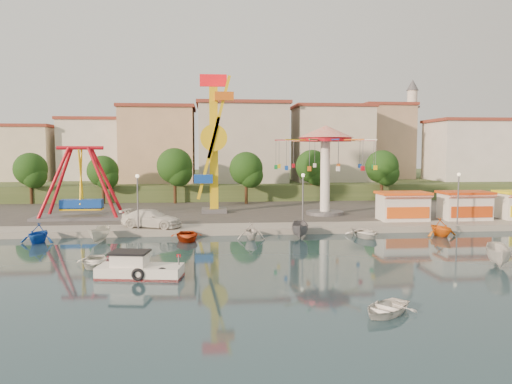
{
  "coord_description": "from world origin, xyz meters",
  "views": [
    {
      "loc": [
        -1.21,
        -35.22,
        8.21
      ],
      "look_at": [
        3.45,
        14.0,
        4.0
      ],
      "focal_mm": 35.0,
      "sensor_mm": 36.0,
      "label": 1
    }
  ],
  "objects": [
    {
      "name": "moored_boat_7",
      "position": [
        20.71,
        9.8,
        0.87
      ],
      "size": [
        3.32,
        3.69,
        1.73
      ],
      "primitive_type": "imported",
      "rotation": [
        0.0,
        0.0,
        0.16
      ],
      "color": "orange",
      "rests_on": "ground"
    },
    {
      "name": "tree_2",
      "position": [
        -6.0,
        35.81,
        5.92
      ],
      "size": [
        5.02,
        5.02,
        7.85
      ],
      "color": "#382314",
      "rests_on": "quay_deck"
    },
    {
      "name": "skiff",
      "position": [
        19.04,
        -2.48,
        0.8
      ],
      "size": [
        3.18,
        4.42,
        1.6
      ],
      "primitive_type": "imported",
      "rotation": [
        0.0,
        0.0,
        -0.44
      ],
      "color": "silver",
      "rests_on": "ground"
    },
    {
      "name": "lamp_post_2",
      "position": [
        8.0,
        13.0,
        3.1
      ],
      "size": [
        0.14,
        0.14,
        5.0
      ],
      "primitive_type": "cylinder",
      "color": "#59595E",
      "rests_on": "quay_deck"
    },
    {
      "name": "booth_left",
      "position": [
        19.6,
        16.49,
        2.16
      ],
      "size": [
        5.4,
        3.78,
        3.08
      ],
      "color": "white",
      "rests_on": "quay_deck"
    },
    {
      "name": "moored_boat_1",
      "position": [
        -16.24,
        9.8,
        0.88
      ],
      "size": [
        3.27,
        3.67,
        1.76
      ],
      "primitive_type": "imported",
      "rotation": [
        0.0,
        0.0,
        -0.13
      ],
      "color": "blue",
      "rests_on": "ground"
    },
    {
      "name": "moored_boat_4",
      "position": [
        2.6,
        9.8,
        0.78
      ],
      "size": [
        2.58,
        2.97,
        1.55
      ],
      "primitive_type": "imported",
      "rotation": [
        0.0,
        0.0,
        -0.01
      ],
      "color": "silver",
      "rests_on": "ground"
    },
    {
      "name": "hill_terrace",
      "position": [
        0.0,
        67.0,
        1.5
      ],
      "size": [
        200.0,
        60.0,
        3.0
      ],
      "primitive_type": "cube",
      "color": "#384C26",
      "rests_on": "ground"
    },
    {
      "name": "tree_3",
      "position": [
        4.0,
        34.36,
        5.55
      ],
      "size": [
        4.68,
        4.68,
        7.32
      ],
      "color": "#382314",
      "rests_on": "quay_deck"
    },
    {
      "name": "lamp_post_1",
      "position": [
        -8.0,
        13.0,
        3.1
      ],
      "size": [
        0.14,
        0.14,
        5.0
      ],
      "primitive_type": "cylinder",
      "color": "#59595E",
      "rests_on": "quay_deck"
    },
    {
      "name": "moored_boat_6",
      "position": [
        13.36,
        9.8,
        0.43
      ],
      "size": [
        3.36,
        4.44,
        0.86
      ],
      "primitive_type": "imported",
      "rotation": [
        0.0,
        0.0,
        0.1
      ],
      "color": "white",
      "rests_on": "ground"
    },
    {
      "name": "building_6",
      "position": [
        44.15,
        48.77,
        9.18
      ],
      "size": [
        8.23,
        8.98,
        12.36
      ],
      "primitive_type": "cube",
      "color": "silver",
      "rests_on": "hill_terrace"
    },
    {
      "name": "cabin_motorboat",
      "position": [
        -5.79,
        -3.24,
        0.5
      ],
      "size": [
        5.61,
        2.87,
        1.88
      ],
      "rotation": [
        0.0,
        0.0,
        -0.16
      ],
      "color": "white",
      "rests_on": "ground"
    },
    {
      "name": "lamp_post_3",
      "position": [
        24.0,
        13.0,
        3.1
      ],
      "size": [
        0.14,
        0.14,
        5.0
      ],
      "primitive_type": "cylinder",
      "color": "#59595E",
      "rests_on": "quay_deck"
    },
    {
      "name": "wave_swinger",
      "position": [
        12.31,
        21.89,
        8.2
      ],
      "size": [
        11.6,
        11.6,
        10.4
      ],
      "color": "#59595E",
      "rests_on": "quay_deck"
    },
    {
      "name": "van",
      "position": [
        -6.84,
        14.0,
        1.47
      ],
      "size": [
        6.46,
        4.4,
        1.74
      ],
      "primitive_type": "imported",
      "rotation": [
        0.0,
        0.0,
        1.21
      ],
      "color": "white",
      "rests_on": "quay_deck"
    },
    {
      "name": "minaret",
      "position": [
        36.0,
        54.0,
        12.55
      ],
      "size": [
        2.8,
        2.8,
        18.0
      ],
      "color": "silver",
      "rests_on": "hill_terrace"
    },
    {
      "name": "tree_0",
      "position": [
        -26.0,
        36.98,
        5.47
      ],
      "size": [
        4.6,
        4.6,
        7.19
      ],
      "color": "#382314",
      "rests_on": "quay_deck"
    },
    {
      "name": "ground",
      "position": [
        0.0,
        0.0,
        0.0
      ],
      "size": [
        200.0,
        200.0,
        0.0
      ],
      "primitive_type": "plane",
      "color": "#132B35",
      "rests_on": "ground"
    },
    {
      "name": "moored_boat_5",
      "position": [
        7.17,
        9.8,
        0.8
      ],
      "size": [
        2.32,
        4.35,
        1.6
      ],
      "primitive_type": "imported",
      "rotation": [
        0.0,
        0.0,
        -0.19
      ],
      "color": "slate",
      "rests_on": "ground"
    },
    {
      "name": "tree_4",
      "position": [
        14.0,
        37.35,
        5.75
      ],
      "size": [
        4.86,
        4.86,
        7.6
      ],
      "color": "#382314",
      "rests_on": "quay_deck"
    },
    {
      "name": "pirate_ship_ride",
      "position": [
        -15.3,
        21.34,
        4.39
      ],
      "size": [
        10.0,
        5.0,
        8.0
      ],
      "color": "#59595E",
      "rests_on": "quay_deck"
    },
    {
      "name": "building_1",
      "position": [
        -21.33,
        51.38,
        7.32
      ],
      "size": [
        12.33,
        9.01,
        8.63
      ],
      "primitive_type": "cube",
      "color": "silver",
      "rests_on": "hill_terrace"
    },
    {
      "name": "moored_boat_3",
      "position": [
        -3.26,
        9.8,
        0.43
      ],
      "size": [
        3.18,
        4.3,
        0.86
      ],
      "primitive_type": "imported",
      "rotation": [
        0.0,
        0.0,
        0.05
      ],
      "color": "#AF310E",
      "rests_on": "ground"
    },
    {
      "name": "building_0",
      "position": [
        -33.37,
        46.06,
        8.93
      ],
      "size": [
        9.26,
        9.53,
        11.87
      ],
      "primitive_type": "cube",
      "color": "beige",
      "rests_on": "hill_terrace"
    },
    {
      "name": "booth_mid",
      "position": [
        26.61,
        16.49,
        2.16
      ],
      "size": [
        5.4,
        3.78,
        3.08
      ],
      "color": "white",
      "rests_on": "quay_deck"
    },
    {
      "name": "building_4",
      "position": [
        19.07,
        52.2,
        7.62
      ],
      "size": [
        10.75,
        9.23,
        9.24
      ],
      "primitive_type": "cube",
      "color": "beige",
      "rests_on": "hill_terrace"
    },
    {
      "name": "tree_5",
      "position": [
        24.0,
        35.54,
        5.71
      ],
      "size": [
        4.83,
        4.83,
        7.54
      ],
      "color": "#382314",
      "rests_on": "quay_deck"
    },
    {
      "name": "quay_deck",
      "position": [
        0.0,
        62.0,
        0.3
      ],
      "size": [
        200.0,
        100.0,
        0.6
      ],
      "primitive_type": "cube",
      "color": "#9E998E",
      "rests_on": "ground"
    },
    {
      "name": "moored_boat_2",
      "position": [
        -10.94,
        9.8,
        0.7
      ],
      "size": [
        1.91,
        3.79,
        1.4
      ],
      "primitive_type": "imported",
      "rotation": [
        0.0,
        0.0,
        -0.16
      ],
      "color": "silver",
      "rests_on": "ground"
    },
    {
      "name": "rowboat_b",
      "position": [
        7.49,
        -11.7,
        0.34
      ],
      "size": [
        4.05,
        3.98,
        0.69
      ],
      "primitive_type": "imported",
      "rotation": [
        0.0,
        0.0,
        -0.84
      ],
      "color": "white",
      "rests_on": "ground"
    },
    {
      "name": "kamikaze_tower",
      "position": [
        -0.47,
        24.84,
        8.59
      ],
      "size": [
        3.96,
        3.1,
        16.5
      ],
      "color": "#59595E",
      "rests_on": "quay_deck"
    },
    {
      "name": "tree_1",
      "position": [
        -16.0,
        36.24,
        5.2
      ],
      "size": [
        4.35,
        4.35,
        6.8
      ],
      "color": "#382314",
      "rests_on": "quay_deck"
    },
    {
      "name": "rowboat_a",
      "position": [
        -9.29,
        0.18,
        0.38
      ],
      "size": [
        3.07,
        3.96,
        0.75
      ],
      "primitive_type": "imported",
      "rotation": [
        0.0,
        0.0,
        0.14
      ],
      "color": "white",
      "rests_on": "ground"
    },
    {
      "name": "building_2",
      "position": [
        -8.19,
        51.96,
        8.62
      ],
      "size": [
        11.95,
        9.28,
        11.23
      ],
      "primitive_type": "cube",
      "color": "tan",
      "rests_on": "hill_terrace"
    },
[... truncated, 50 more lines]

